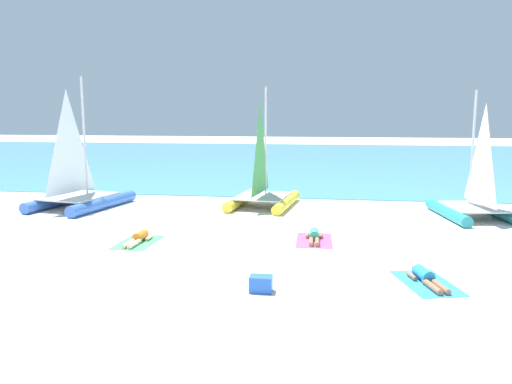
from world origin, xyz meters
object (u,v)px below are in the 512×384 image
at_px(sunbather_left, 139,238).
at_px(cooler_box, 261,284).
at_px(towel_right, 427,283).
at_px(towel_left, 138,242).
at_px(sailboat_teal, 475,200).
at_px(sunbather_right, 426,277).
at_px(sailboat_yellow, 263,189).
at_px(sailboat_blue, 79,189).
at_px(towel_middle, 314,240).
at_px(sunbather_middle, 314,236).

height_order(sunbather_left, cooler_box, cooler_box).
distance_m(sunbather_left, towel_right, 8.49).
height_order(towel_left, cooler_box, cooler_box).
relative_size(sailboat_teal, sunbather_right, 3.08).
xyz_separation_m(sailboat_yellow, cooler_box, (1.29, -10.11, -0.57)).
bearing_deg(sailboat_blue, towel_middle, -11.48).
distance_m(sunbather_middle, cooler_box, 4.89).
bearing_deg(sailboat_yellow, sunbather_right, -53.90).
bearing_deg(towel_middle, sunbather_right, -52.64).
bearing_deg(towel_middle, sunbather_left, -169.87).
height_order(sailboat_teal, towel_left, sailboat_teal).
bearing_deg(sailboat_yellow, sunbather_middle, -59.70).
bearing_deg(sunbather_right, sailboat_teal, 53.27).
bearing_deg(sailboat_yellow, towel_middle, -59.94).
distance_m(sunbather_left, towel_middle, 5.43).
bearing_deg(towel_left, sunbather_right, -17.41).
distance_m(sailboat_teal, sunbather_right, 8.40).
relative_size(sunbather_left, towel_middle, 0.82).
xyz_separation_m(towel_middle, towel_right, (2.72, -3.61, 0.00)).
xyz_separation_m(sailboat_yellow, sailboat_blue, (-7.54, -1.36, 0.06)).
relative_size(sunbather_middle, sunbather_right, 1.01).
bearing_deg(sailboat_teal, sunbather_middle, -153.42).
height_order(sailboat_teal, sunbather_right, sailboat_teal).
bearing_deg(sailboat_blue, sunbather_left, -37.04).
bearing_deg(sunbather_left, sailboat_yellow, 66.53).
height_order(sailboat_yellow, sunbather_left, sailboat_yellow).
bearing_deg(sunbather_right, sunbather_left, 147.44).
relative_size(towel_left, sunbather_left, 1.22).
relative_size(sailboat_yellow, sailboat_teal, 1.05).
xyz_separation_m(sailboat_blue, sunbather_left, (4.53, -5.00, -0.68)).
xyz_separation_m(sailboat_yellow, towel_left, (-3.02, -6.42, -0.74)).
bearing_deg(cooler_box, towel_middle, 77.53).
distance_m(sailboat_yellow, sunbather_right, 10.29).
relative_size(sailboat_teal, cooler_box, 9.55).
distance_m(towel_right, cooler_box, 3.93).
bearing_deg(sailboat_teal, towel_right, -120.54).
relative_size(sailboat_blue, sunbather_right, 3.49).
bearing_deg(towel_middle, towel_right, -52.96).
xyz_separation_m(towel_left, sunbather_right, (8.05, -2.52, 0.13)).
relative_size(sailboat_yellow, cooler_box, 10.02).
height_order(towel_middle, sunbather_right, sunbather_right).
xyz_separation_m(sailboat_blue, towel_left, (4.52, -5.06, -0.80)).
xyz_separation_m(towel_middle, cooler_box, (-1.04, -4.71, 0.17)).
xyz_separation_m(sailboat_teal, towel_left, (-11.19, -5.24, -0.71)).
xyz_separation_m(sailboat_teal, sailboat_blue, (-15.72, -0.18, 0.10)).
xyz_separation_m(sailboat_yellow, sunbather_left, (-3.01, -6.36, -0.62)).
relative_size(towel_left, towel_right, 1.00).
distance_m(sailboat_yellow, towel_left, 7.13).
xyz_separation_m(sailboat_blue, sunbather_right, (12.58, -7.59, -0.68)).
bearing_deg(sunbather_left, towel_left, -90.00).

